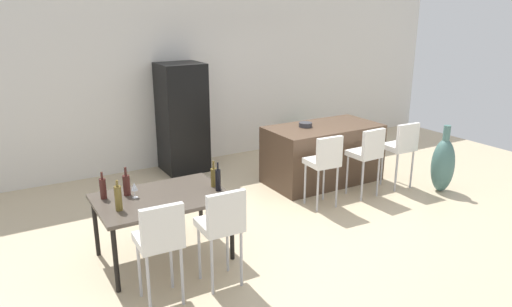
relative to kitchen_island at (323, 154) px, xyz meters
name	(u,v)px	position (x,y,z in m)	size (l,w,h in m)	color
ground_plane	(310,205)	(-0.77, -0.72, -0.46)	(10.00, 10.00, 0.00)	#C6B28E
back_wall	(220,79)	(-0.77, 2.10, 0.99)	(10.00, 0.12, 2.90)	silver
kitchen_island	(323,154)	(0.00, 0.00, 0.00)	(1.81, 0.95, 0.92)	#4C3828
bar_chair_left	(324,160)	(-0.65, -0.86, 0.24)	(0.42, 0.42, 1.05)	white
bar_chair_middle	(367,152)	(0.14, -0.86, 0.24)	(0.41, 0.41, 1.05)	white
bar_chair_right	(402,145)	(0.85, -0.86, 0.24)	(0.42, 0.42, 1.05)	white
dining_table	(162,202)	(-3.07, -1.08, 0.22)	(1.40, 0.97, 0.74)	#4C4238
dining_chair_near	(160,238)	(-3.39, -1.92, 0.24)	(0.42, 0.42, 1.05)	white
dining_chair_far	(222,222)	(-2.76, -1.92, 0.24)	(0.41, 0.41, 1.05)	white
wine_bottle_corner	(218,180)	(-2.46, -1.24, 0.41)	(0.06, 0.06, 0.33)	black
wine_bottle_left	(103,188)	(-3.63, -0.82, 0.40)	(0.07, 0.07, 0.30)	#471E19
wine_bottle_far	(127,185)	(-3.38, -0.85, 0.40)	(0.08, 0.08, 0.32)	#471E19
wine_bottle_right	(118,198)	(-3.57, -1.22, 0.41)	(0.07, 0.07, 0.32)	brown
wine_bottle_end	(214,177)	(-2.44, -1.09, 0.39)	(0.07, 0.07, 0.31)	brown
wine_glass_middle	(134,187)	(-3.33, -0.97, 0.40)	(0.07, 0.07, 0.17)	silver
refrigerator	(182,118)	(-1.71, 1.66, 0.46)	(0.72, 0.68, 1.84)	black
fruit_bowl	(305,125)	(-0.29, 0.10, 0.50)	(0.21, 0.21, 0.07)	#333338
floor_vase	(443,165)	(1.30, -1.28, -0.04)	(0.34, 0.34, 1.04)	#47706B
potted_plant	(305,133)	(0.87, 1.65, -0.14)	(0.35, 0.35, 0.56)	beige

